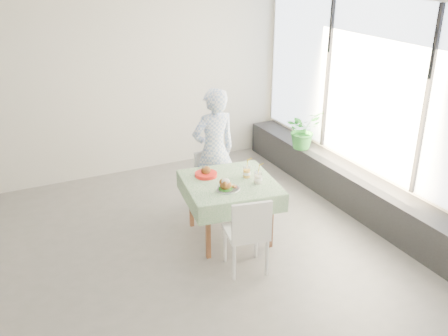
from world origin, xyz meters
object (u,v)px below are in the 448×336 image
cafe_table (230,203)px  chair_near (246,247)px  juice_cup_orange (247,172)px  potted_plant (303,130)px  chair_far (214,193)px  diner (214,151)px  main_dish (227,186)px

cafe_table → chair_near: size_ratio=1.30×
juice_cup_orange → potted_plant: size_ratio=0.48×
chair_far → diner: (0.02, 0.04, 0.59)m
chair_far → chair_near: chair_near is taller
juice_cup_orange → diner: bearing=97.4°
chair_near → chair_far: bearing=79.1°
main_dish → chair_far: bearing=74.3°
chair_near → main_dish: size_ratio=3.15×
diner → juice_cup_orange: (0.09, -0.72, -0.04)m
chair_far → juice_cup_orange: 0.89m
diner → potted_plant: diner is taller
chair_near → potted_plant: (1.91, 1.77, 0.51)m
chair_near → juice_cup_orange: bearing=61.7°
chair_far → juice_cup_orange: size_ratio=2.97×
chair_far → juice_cup_orange: (0.12, -0.69, 0.55)m
juice_cup_orange → potted_plant: (1.53, 1.05, -0.02)m
chair_far → main_dish: size_ratio=2.86×
potted_plant → cafe_table: bearing=-148.9°
chair_near → juice_cup_orange: (0.38, 0.71, 0.53)m
diner → juice_cup_orange: 0.73m
main_dish → potted_plant: 2.28m
cafe_table → chair_far: size_ratio=1.44×
main_dish → juice_cup_orange: (0.37, 0.21, 0.02)m
chair_far → diner: size_ratio=0.49×
diner → main_dish: 0.97m
main_dish → juice_cup_orange: 0.42m
cafe_table → diner: diner is taller
main_dish → diner: bearing=73.6°
cafe_table → chair_near: 0.74m
chair_far → chair_near: size_ratio=0.91×
chair_far → potted_plant: (1.64, 0.37, 0.53)m
chair_near → cafe_table: bearing=77.8°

